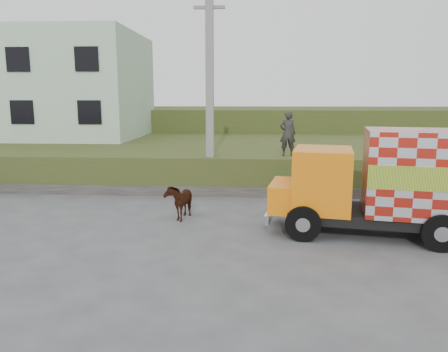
# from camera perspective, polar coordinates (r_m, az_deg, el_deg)

# --- Properties ---
(ground) EXTENTS (120.00, 120.00, 0.00)m
(ground) POSITION_cam_1_polar(r_m,az_deg,el_deg) (13.28, 0.64, -6.64)
(ground) COLOR #474749
(ground) RESTS_ON ground
(embankment) EXTENTS (40.00, 12.00, 1.50)m
(embankment) POSITION_cam_1_polar(r_m,az_deg,el_deg) (22.91, 1.97, 2.48)
(embankment) COLOR #2F4E1A
(embankment) RESTS_ON ground
(embankment_far) EXTENTS (40.00, 12.00, 3.00)m
(embankment_far) POSITION_cam_1_polar(r_m,az_deg,el_deg) (34.77, 2.57, 6.40)
(embankment_far) COLOR #2F4E1A
(embankment_far) RESTS_ON ground
(retaining_strip) EXTENTS (16.00, 0.50, 0.40)m
(retaining_strip) POSITION_cam_1_polar(r_m,az_deg,el_deg) (17.48, -5.19, -1.85)
(retaining_strip) COLOR #595651
(retaining_strip) RESTS_ON ground
(building) EXTENTS (10.00, 8.00, 6.00)m
(building) POSITION_cam_1_polar(r_m,az_deg,el_deg) (28.22, -21.16, 10.91)
(building) COLOR #B9D5B6
(building) RESTS_ON embankment
(utility_pole) EXTENTS (1.20, 0.30, 8.00)m
(utility_pole) POSITION_cam_1_polar(r_m,az_deg,el_deg) (17.37, -1.87, 10.98)
(utility_pole) COLOR gray
(utility_pole) RESTS_ON ground
(cargo_truck) EXTENTS (6.99, 3.32, 3.00)m
(cargo_truck) POSITION_cam_1_polar(r_m,az_deg,el_deg) (12.99, 22.78, -0.82)
(cargo_truck) COLOR black
(cargo_truck) RESTS_ON ground
(cow) EXTENTS (0.84, 1.46, 1.17)m
(cow) POSITION_cam_1_polar(r_m,az_deg,el_deg) (14.14, -5.80, -3.18)
(cow) COLOR black
(cow) RESTS_ON ground
(pedestrian) EXTENTS (0.69, 0.47, 1.82)m
(pedestrian) POSITION_cam_1_polar(r_m,az_deg,el_deg) (17.88, 8.32, 5.51)
(pedestrian) COLOR #2B2826
(pedestrian) RESTS_ON embankment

